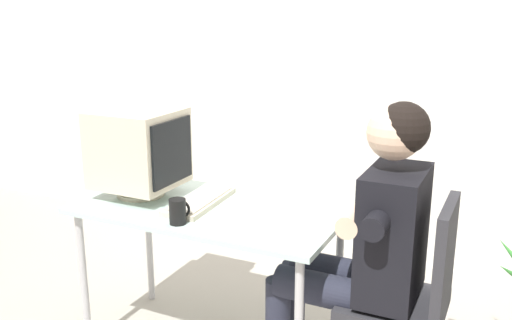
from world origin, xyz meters
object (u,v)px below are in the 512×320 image
object	(u,v)px
keyboard	(200,201)
office_chair	(411,293)
desk	(210,220)
desk_mug	(178,211)
crt_monitor	(139,149)
person_seated	(365,239)

from	to	relation	value
keyboard	office_chair	xyz separation A→B (m)	(0.99, -0.01, -0.24)
desk	keyboard	distance (m)	0.10
office_chair	desk_mug	distance (m)	1.01
desk	crt_monitor	xyz separation A→B (m)	(-0.38, -0.00, 0.30)
crt_monitor	keyboard	distance (m)	0.39
desk	crt_monitor	distance (m)	0.49
crt_monitor	office_chair	size ratio (longest dim) A/B	0.47
desk_mug	person_seated	bearing A→B (deg)	17.98
desk	office_chair	world-z (taller)	office_chair
person_seated	desk_mug	world-z (taller)	person_seated
desk	person_seated	bearing A→B (deg)	0.29
desk	keyboard	bearing A→B (deg)	168.37
desk	desk_mug	xyz separation A→B (m)	(-0.01, -0.24, 0.12)
crt_monitor	desk_mug	world-z (taller)	crt_monitor
office_chair	desk_mug	world-z (taller)	office_chair
office_chair	person_seated	xyz separation A→B (m)	(-0.20, -0.00, 0.20)
keyboard	person_seated	world-z (taller)	person_seated
desk	crt_monitor	bearing A→B (deg)	-179.94
desk	crt_monitor	world-z (taller)	crt_monitor
crt_monitor	keyboard	bearing A→B (deg)	2.18
person_seated	desk_mug	xyz separation A→B (m)	(-0.74, -0.24, 0.08)
crt_monitor	desk_mug	distance (m)	0.47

